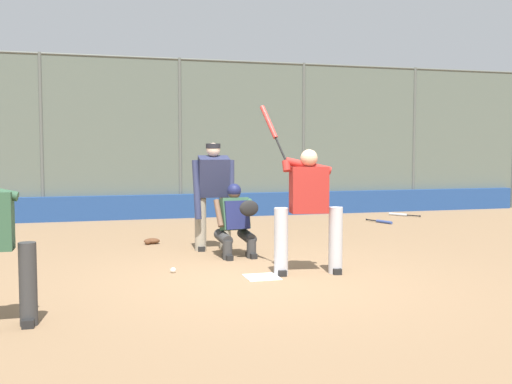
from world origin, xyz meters
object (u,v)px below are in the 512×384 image
at_px(spare_bat_by_padding, 401,215).
at_px(fielding_glove_on_dirt, 151,241).
at_px(batter_at_plate, 308,206).
at_px(umpire_home, 213,193).
at_px(catcher_behind_plate, 236,219).
at_px(spare_bat_near_backstop, 382,222).
at_px(baseball_loose, 173,270).

distance_m(spare_bat_by_padding, fielding_glove_on_dirt, 7.13).
xyz_separation_m(batter_at_plate, umpire_home, (0.85, -2.19, 0.05)).
height_order(catcher_behind_plate, spare_bat_near_backstop, catcher_behind_plate).
distance_m(spare_bat_near_backstop, fielding_glove_on_dirt, 5.64).
bearing_deg(spare_bat_near_backstop, baseball_loose, -69.71).
height_order(catcher_behind_plate, fielding_glove_on_dirt, catcher_behind_plate).
bearing_deg(fielding_glove_on_dirt, spare_bat_by_padding, -156.15).
bearing_deg(spare_bat_by_padding, batter_at_plate, 107.28).
xyz_separation_m(umpire_home, spare_bat_near_backstop, (-4.46, -2.64, -0.93)).
xyz_separation_m(batter_at_plate, spare_bat_near_backstop, (-3.61, -4.83, -0.88)).
bearing_deg(batter_at_plate, baseball_loose, -10.11).
bearing_deg(umpire_home, fielding_glove_on_dirt, -44.22).
bearing_deg(umpire_home, batter_at_plate, 113.16).
bearing_deg(fielding_glove_on_dirt, batter_at_plate, 119.33).
height_order(spare_bat_by_padding, baseball_loose, baseball_loose).
distance_m(catcher_behind_plate, spare_bat_near_backstop, 5.43).
distance_m(catcher_behind_plate, baseball_loose, 1.55).
relative_size(batter_at_plate, catcher_behind_plate, 1.99).
height_order(batter_at_plate, spare_bat_by_padding, batter_at_plate).
xyz_separation_m(spare_bat_near_backstop, baseball_loose, (5.35, 4.27, 0.00)).
relative_size(catcher_behind_plate, umpire_home, 0.64).
bearing_deg(umpire_home, spare_bat_near_backstop, -147.33).
height_order(batter_at_plate, fielding_glove_on_dirt, batter_at_plate).
height_order(umpire_home, baseball_loose, umpire_home).
distance_m(batter_at_plate, spare_bat_near_backstop, 6.09).
bearing_deg(fielding_glove_on_dirt, umpire_home, 133.77).
height_order(umpire_home, spare_bat_by_padding, umpire_home).
xyz_separation_m(umpire_home, spare_bat_by_padding, (-5.60, -3.85, -0.93)).
relative_size(batter_at_plate, umpire_home, 1.28).
height_order(catcher_behind_plate, baseball_loose, catcher_behind_plate).
bearing_deg(baseball_loose, catcher_behind_plate, -139.88).
distance_m(fielding_glove_on_dirt, baseball_loose, 2.60).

